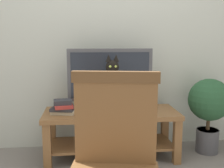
{
  "coord_description": "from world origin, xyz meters",
  "views": [
    {
      "loc": [
        -0.25,
        -2.0,
        1.17
      ],
      "look_at": [
        0.0,
        0.59,
        0.75
      ],
      "focal_mm": 44.95,
      "sensor_mm": 36.0,
      "label": 1
    }
  ],
  "objects_px": {
    "tv": "(110,78)",
    "cat": "(112,86)",
    "media_box": "(112,109)",
    "wooden_chair": "(114,158)",
    "book_stack": "(63,107)",
    "tv_stand": "(111,125)",
    "potted_plant": "(209,106)"
  },
  "relations": [
    {
      "from": "tv",
      "to": "cat",
      "type": "relative_size",
      "value": 1.75
    },
    {
      "from": "media_box",
      "to": "wooden_chair",
      "type": "relative_size",
      "value": 0.39
    },
    {
      "from": "media_box",
      "to": "book_stack",
      "type": "distance_m",
      "value": 0.46
    },
    {
      "from": "tv_stand",
      "to": "wooden_chair",
      "type": "height_order",
      "value": "wooden_chair"
    },
    {
      "from": "cat",
      "to": "media_box",
      "type": "bearing_deg",
      "value": 93.55
    },
    {
      "from": "cat",
      "to": "book_stack",
      "type": "distance_m",
      "value": 0.5
    },
    {
      "from": "tv_stand",
      "to": "tv",
      "type": "height_order",
      "value": "tv"
    },
    {
      "from": "tv",
      "to": "media_box",
      "type": "height_order",
      "value": "tv"
    },
    {
      "from": "cat",
      "to": "tv",
      "type": "bearing_deg",
      "value": 89.05
    },
    {
      "from": "tv_stand",
      "to": "book_stack",
      "type": "distance_m",
      "value": 0.5
    },
    {
      "from": "media_box",
      "to": "cat",
      "type": "bearing_deg",
      "value": -86.45
    },
    {
      "from": "cat",
      "to": "potted_plant",
      "type": "xyz_separation_m",
      "value": [
        1.01,
        0.12,
        -0.24
      ]
    },
    {
      "from": "tv",
      "to": "wooden_chair",
      "type": "height_order",
      "value": "tv"
    },
    {
      "from": "tv",
      "to": "potted_plant",
      "type": "bearing_deg",
      "value": -4.0
    },
    {
      "from": "tv",
      "to": "cat",
      "type": "height_order",
      "value": "tv"
    },
    {
      "from": "potted_plant",
      "to": "cat",
      "type": "bearing_deg",
      "value": -172.98
    },
    {
      "from": "tv_stand",
      "to": "media_box",
      "type": "relative_size",
      "value": 3.29
    },
    {
      "from": "media_box",
      "to": "potted_plant",
      "type": "bearing_deg",
      "value": 6.1
    },
    {
      "from": "media_box",
      "to": "book_stack",
      "type": "height_order",
      "value": "book_stack"
    },
    {
      "from": "book_stack",
      "to": "cat",
      "type": "bearing_deg",
      "value": -6.59
    },
    {
      "from": "cat",
      "to": "book_stack",
      "type": "xyz_separation_m",
      "value": [
        -0.46,
        0.05,
        -0.2
      ]
    },
    {
      "from": "media_box",
      "to": "potted_plant",
      "type": "height_order",
      "value": "potted_plant"
    },
    {
      "from": "tv",
      "to": "potted_plant",
      "type": "distance_m",
      "value": 1.05
    },
    {
      "from": "book_stack",
      "to": "potted_plant",
      "type": "distance_m",
      "value": 1.47
    },
    {
      "from": "tv_stand",
      "to": "book_stack",
      "type": "relative_size",
      "value": 5.25
    },
    {
      "from": "tv_stand",
      "to": "wooden_chair",
      "type": "bearing_deg",
      "value": -95.04
    },
    {
      "from": "potted_plant",
      "to": "tv",
      "type": "bearing_deg",
      "value": 176.0
    },
    {
      "from": "wooden_chair",
      "to": "potted_plant",
      "type": "relative_size",
      "value": 1.3
    },
    {
      "from": "tv_stand",
      "to": "potted_plant",
      "type": "bearing_deg",
      "value": 2.1
    },
    {
      "from": "book_stack",
      "to": "potted_plant",
      "type": "height_order",
      "value": "potted_plant"
    },
    {
      "from": "media_box",
      "to": "wooden_chair",
      "type": "distance_m",
      "value": 1.25
    },
    {
      "from": "tv",
      "to": "cat",
      "type": "distance_m",
      "value": 0.2
    }
  ]
}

